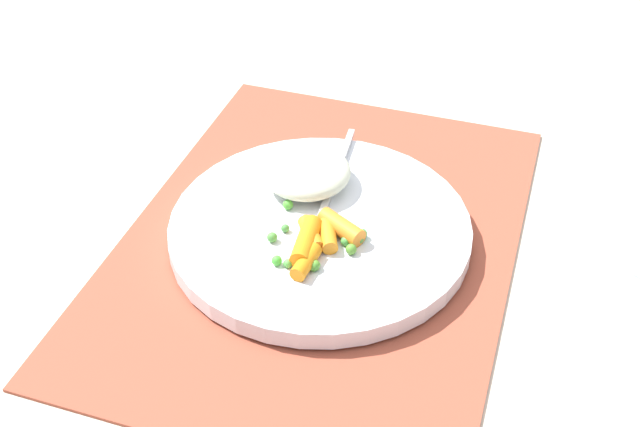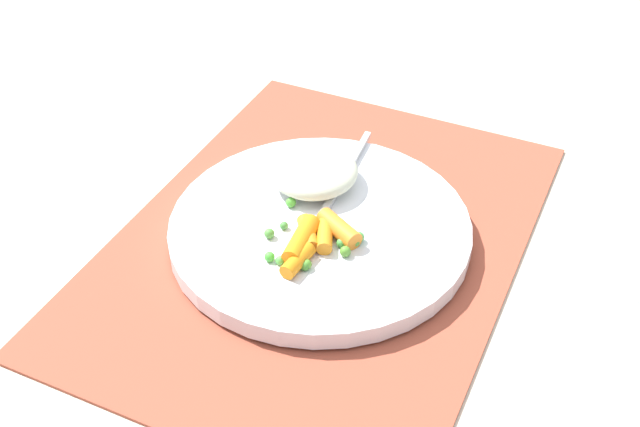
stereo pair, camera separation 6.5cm
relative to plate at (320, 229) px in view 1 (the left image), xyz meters
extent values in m
plane|color=beige|center=(0.00, 0.00, -0.01)|extent=(2.40, 2.40, 0.00)
cube|color=#9E4733|center=(0.00, 0.00, -0.01)|extent=(0.47, 0.34, 0.01)
cylinder|color=white|center=(0.00, 0.00, 0.00)|extent=(0.27, 0.27, 0.02)
ellipsoid|color=beige|center=(-0.05, -0.03, 0.02)|extent=(0.08, 0.08, 0.03)
cylinder|color=orange|center=(0.03, 0.00, 0.01)|extent=(0.04, 0.03, 0.01)
cylinder|color=orange|center=(0.01, 0.02, 0.02)|extent=(0.04, 0.05, 0.02)
cylinder|color=orange|center=(0.02, 0.01, 0.02)|extent=(0.04, 0.03, 0.01)
cylinder|color=orange|center=(0.06, 0.01, 0.02)|extent=(0.04, 0.02, 0.01)
cylinder|color=orange|center=(0.04, 0.00, 0.02)|extent=(0.05, 0.02, 0.02)
sphere|color=#5AAD3C|center=(0.02, -0.01, 0.01)|extent=(0.01, 0.01, 0.01)
sphere|color=green|center=(0.02, 0.03, 0.01)|extent=(0.01, 0.01, 0.01)
sphere|color=#4FA744|center=(0.06, -0.01, 0.01)|extent=(0.01, 0.01, 0.01)
sphere|color=green|center=(-0.01, -0.03, 0.01)|extent=(0.01, 0.01, 0.01)
sphere|color=#4E9D3E|center=(0.05, 0.00, 0.01)|extent=(0.01, 0.01, 0.01)
sphere|color=#539936|center=(0.02, 0.04, 0.01)|extent=(0.01, 0.01, 0.01)
sphere|color=#488E40|center=(0.02, -0.02, 0.01)|extent=(0.01, 0.01, 0.01)
sphere|color=green|center=(0.06, -0.02, 0.01)|extent=(0.01, 0.01, 0.01)
sphere|color=green|center=(0.01, 0.04, 0.01)|extent=(0.01, 0.01, 0.01)
sphere|color=#478C2D|center=(0.06, 0.01, 0.01)|extent=(0.01, 0.01, 0.01)
sphere|color=#54972E|center=(0.06, 0.01, 0.01)|extent=(0.01, 0.01, 0.01)
sphere|color=#56942F|center=(0.03, 0.04, 0.01)|extent=(0.01, 0.01, 0.01)
sphere|color=green|center=(0.01, 0.03, 0.01)|extent=(0.01, 0.01, 0.01)
sphere|color=#4F953D|center=(0.04, -0.03, 0.01)|extent=(0.01, 0.01, 0.01)
cube|color=silver|center=(0.03, 0.00, 0.01)|extent=(0.05, 0.02, 0.01)
cube|color=silver|center=(-0.07, -0.01, 0.01)|extent=(0.15, 0.02, 0.01)
camera|label=1|loc=(0.53, 0.17, 0.47)|focal=45.97mm
camera|label=2|loc=(0.51, 0.23, 0.47)|focal=45.97mm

